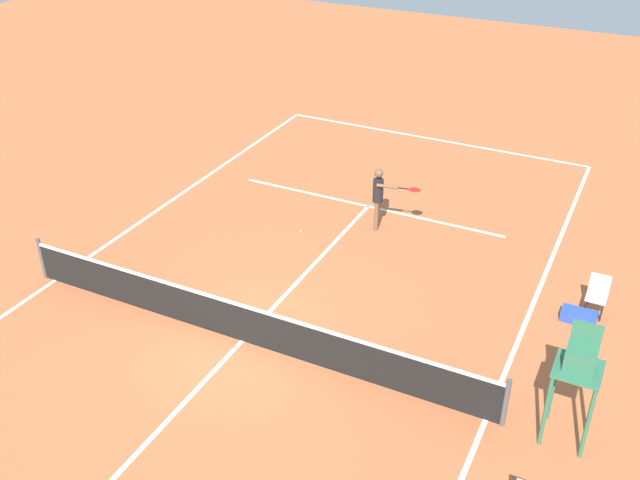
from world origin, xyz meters
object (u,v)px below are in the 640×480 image
player_serving (380,194)px  courtside_chair_mid (597,294)px  tennis_ball (301,231)px  equipment_bag (579,316)px  umpire_chair (579,367)px

player_serving → courtside_chair_mid: (-5.82, 1.46, -0.52)m
tennis_ball → courtside_chair_mid: 7.63m
courtside_chair_mid → equipment_bag: courtside_chair_mid is taller
tennis_ball → umpire_chair: (-7.68, 4.48, 1.57)m
courtside_chair_mid → equipment_bag: (0.25, 0.49, -0.38)m
player_serving → equipment_bag: bearing=60.8°
courtside_chair_mid → equipment_bag: size_ratio=1.25×
umpire_chair → tennis_ball: bearing=-30.3°
player_serving → equipment_bag: (-5.57, 1.94, -0.90)m
player_serving → tennis_ball: bearing=-68.0°
player_serving → umpire_chair: (-5.89, 5.60, 0.56)m
tennis_ball → player_serving: bearing=-148.1°
equipment_bag → player_serving: bearing=-19.2°
umpire_chair → courtside_chair_mid: umpire_chair is taller
tennis_ball → courtside_chair_mid: (-7.61, 0.34, 0.50)m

